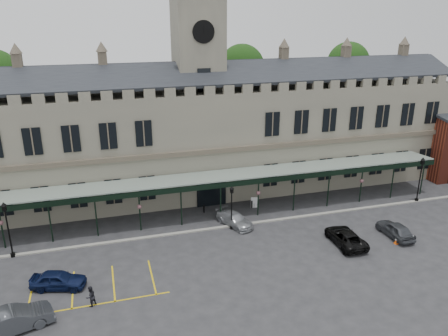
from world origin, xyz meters
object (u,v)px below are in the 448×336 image
object	(u,v)px
lamp_post_mid	(232,204)
car_taxi	(235,219)
clock_tower	(199,77)
traffic_cone	(396,241)
car_van	(345,237)
person_b	(91,296)
station_building	(200,136)
lamp_post_right	(420,176)
lamp_post_left	(7,225)
car_left_b	(14,320)
car_right_a	(395,229)
sign_board	(254,203)
car_left_a	(58,280)

from	to	relation	value
lamp_post_mid	car_taxi	bearing A→B (deg)	52.23
clock_tower	traffic_cone	bearing A→B (deg)	-51.91
car_van	person_b	size ratio (longest dim) A/B	3.14
clock_tower	traffic_cone	world-z (taller)	clock_tower
station_building	car_taxi	xyz separation A→B (m)	(1.00, -10.19, -5.83)
car_taxi	lamp_post_right	bearing A→B (deg)	-23.92
lamp_post_mid	car_van	size ratio (longest dim) A/B	0.91
lamp_post_left	lamp_post_mid	size ratio (longest dim) A/B	1.14
lamp_post_mid	car_left_b	bearing A→B (deg)	-151.53
clock_tower	car_taxi	bearing A→B (deg)	-84.44
lamp_post_right	car_right_a	size ratio (longest dim) A/B	1.22
sign_board	lamp_post_left	bearing A→B (deg)	-158.66
station_building	lamp_post_right	size ratio (longest dim) A/B	11.61
car_right_a	car_taxi	bearing A→B (deg)	-26.12
car_taxi	person_b	size ratio (longest dim) A/B	2.78
lamp_post_left	car_right_a	size ratio (longest dim) A/B	1.21
car_left_b	car_taxi	distance (m)	21.23
station_building	car_right_a	bearing A→B (deg)	-48.38
sign_board	station_building	bearing A→B (deg)	134.25
station_building	car_van	world-z (taller)	station_building
lamp_post_right	traffic_cone	world-z (taller)	lamp_post_right
lamp_post_left	car_van	size ratio (longest dim) A/B	1.04
lamp_post_right	car_right_a	distance (m)	9.96
car_left_a	car_van	xyz separation A→B (m)	(24.51, -0.13, -0.02)
car_left_a	person_b	world-z (taller)	person_b
car_left_b	person_b	world-z (taller)	car_left_b
car_taxi	car_right_a	size ratio (longest dim) A/B	1.03
station_building	lamp_post_left	size ratio (longest dim) A/B	11.70
lamp_post_right	sign_board	xyz separation A→B (m)	(-17.92, 3.52, -2.48)
station_building	lamp_post_right	world-z (taller)	station_building
car_taxi	lamp_post_mid	bearing A→B (deg)	-151.14
lamp_post_left	person_b	size ratio (longest dim) A/B	3.27
clock_tower	car_taxi	distance (m)	16.19
lamp_post_mid	car_left_b	world-z (taller)	lamp_post_mid
traffic_cone	car_taxi	size ratio (longest dim) A/B	0.15
clock_tower	sign_board	bearing A→B (deg)	-58.57
lamp_post_right	car_left_a	xyz separation A→B (m)	(-37.17, -6.02, -2.36)
station_building	car_van	xyz separation A→B (m)	(9.51, -16.54, -5.78)
car_van	sign_board	bearing A→B (deg)	-60.04
person_b	car_taxi	bearing A→B (deg)	176.48
clock_tower	lamp_post_left	bearing A→B (deg)	-151.00
station_building	car_left_a	distance (m)	22.97
lamp_post_right	car_left_b	bearing A→B (deg)	-165.55
lamp_post_right	lamp_post_mid	bearing A→B (deg)	-178.76
car_left_a	car_left_b	xyz separation A→B (m)	(-2.50, -4.20, 0.12)
sign_board	car_left_a	size ratio (longest dim) A/B	0.29
car_left_a	person_b	bearing A→B (deg)	-125.40
station_building	lamp_post_left	world-z (taller)	station_building
car_van	traffic_cone	bearing A→B (deg)	165.77
car_left_b	car_van	xyz separation A→B (m)	(27.01, 4.06, -0.13)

